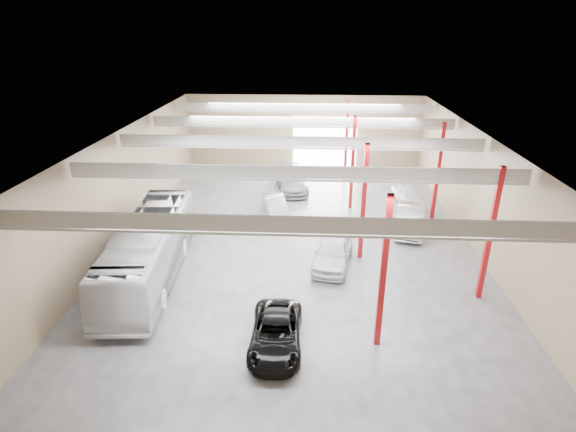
# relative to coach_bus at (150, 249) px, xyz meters

# --- Properties ---
(depot_shell) EXTENTS (22.12, 32.12, 7.06)m
(depot_shell) POSITION_rel_coach_bus_xyz_m (8.07, 5.31, 3.30)
(depot_shell) COLOR #444448
(depot_shell) RESTS_ON ground
(coach_bus) EXTENTS (3.76, 12.20, 3.35)m
(coach_bus) POSITION_rel_coach_bus_xyz_m (0.00, 0.00, 0.00)
(coach_bus) COLOR silver
(coach_bus) RESTS_ON ground
(black_sedan) EXTENTS (2.25, 4.76, 1.32)m
(black_sedan) POSITION_rel_coach_bus_xyz_m (7.33, -5.58, -1.02)
(black_sedan) COLOR black
(black_sedan) RESTS_ON ground
(car_row_a) EXTENTS (2.83, 5.15, 1.66)m
(car_row_a) POSITION_rel_coach_bus_xyz_m (10.07, 1.82, -0.84)
(car_row_a) COLOR silver
(car_row_a) RESTS_ON ground
(car_row_b) EXTENTS (2.42, 4.35, 1.36)m
(car_row_b) POSITION_rel_coach_bus_xyz_m (6.08, 9.32, -0.99)
(car_row_b) COLOR #B6B6BB
(car_row_b) RESTS_ON ground
(car_row_c) EXTENTS (3.28, 6.00, 1.65)m
(car_row_c) POSITION_rel_coach_bus_xyz_m (7.06, 14.52, -0.85)
(car_row_c) COLOR gray
(car_row_c) RESTS_ON ground
(car_right_near) EXTENTS (2.84, 5.39, 1.69)m
(car_right_near) POSITION_rel_coach_bus_xyz_m (15.43, 6.82, -0.83)
(car_right_near) COLOR #BDBCC2
(car_right_near) RESTS_ON ground
(car_right_far) EXTENTS (2.17, 4.13, 1.34)m
(car_right_far) POSITION_rel_coach_bus_xyz_m (16.24, 12.02, -1.00)
(car_right_far) COLOR white
(car_right_far) RESTS_ON ground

